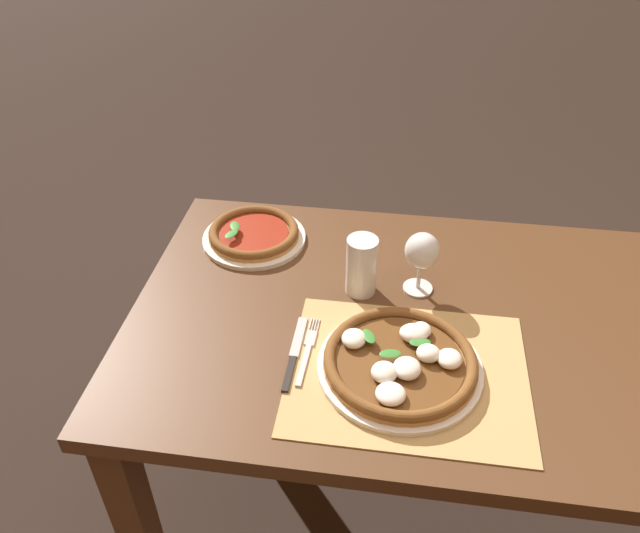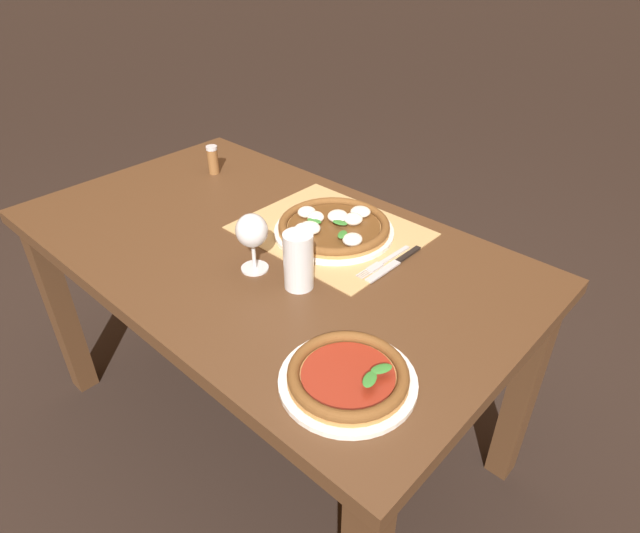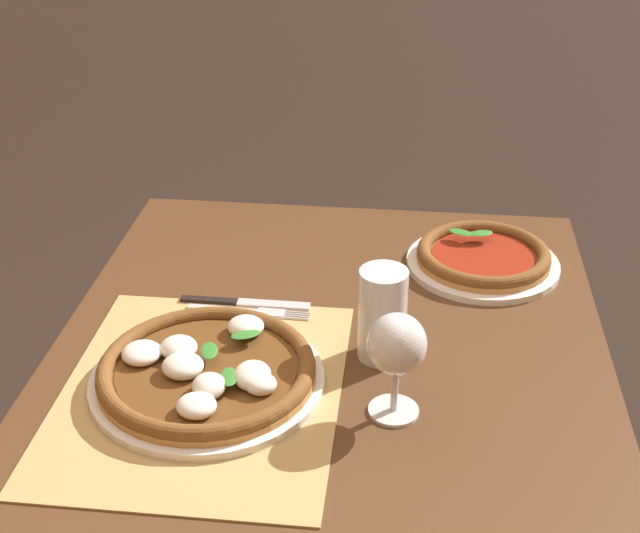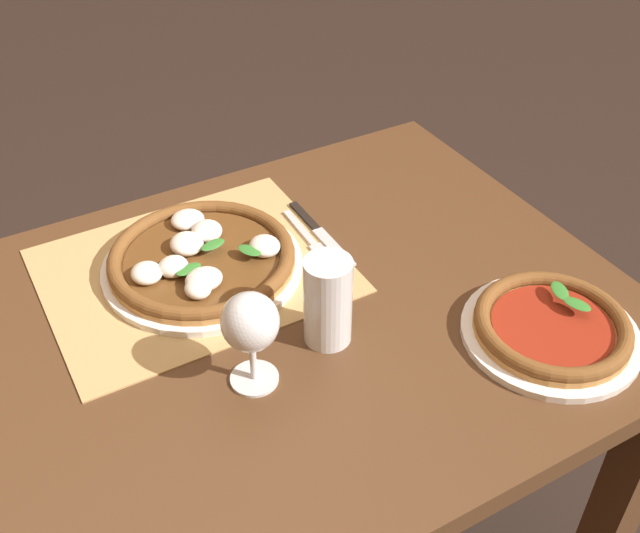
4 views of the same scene
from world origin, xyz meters
name	(u,v)px [view 2 (image 2 of 4)]	position (x,y,z in m)	size (l,w,h in m)	color
ground_plane	(276,422)	(0.00, 0.00, 0.00)	(24.00, 24.00, 0.00)	black
dining_table	(265,272)	(0.00, 0.00, 0.64)	(1.45, 0.85, 0.74)	#4C301C
paper_placemat	(331,231)	(-0.10, -0.17, 0.74)	(0.48, 0.39, 0.00)	tan
pizza_near	(334,226)	(-0.11, -0.16, 0.76)	(0.34, 0.34, 0.05)	silver
pizza_far	(348,377)	(-0.51, 0.24, 0.76)	(0.27, 0.27, 0.04)	silver
wine_glass	(252,233)	(-0.08, 0.10, 0.85)	(0.08, 0.08, 0.16)	silver
pint_glass	(299,262)	(-0.22, 0.08, 0.81)	(0.07, 0.07, 0.15)	silver
fork	(384,262)	(-0.31, -0.14, 0.75)	(0.02, 0.20, 0.00)	#B7B7BC
knife	(394,264)	(-0.33, -0.15, 0.75)	(0.02, 0.22, 0.01)	black
pepper_shaker	(213,160)	(0.47, -0.19, 0.79)	(0.04, 0.04, 0.10)	brown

